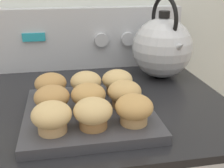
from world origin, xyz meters
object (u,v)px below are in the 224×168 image
at_px(muffin_pan, 89,113).
at_px(muffin_r2_c1, 86,83).
at_px(muffin_r0_c1, 93,113).
at_px(muffin_r0_c2, 134,109).
at_px(muffin_r2_c2, 117,81).
at_px(muffin_r0_c0, 52,117).
at_px(muffin_r2_c0, 51,85).
at_px(muffin_r1_c1, 88,97).
at_px(tea_kettle, 162,47).
at_px(muffin_r1_c2, 124,93).
at_px(muffin_r1_c0, 52,99).

height_order(muffin_pan, muffin_r2_c1, muffin_r2_c1).
height_order(muffin_r0_c1, muffin_r0_c2, same).
bearing_deg(muffin_r2_c2, muffin_r0_c0, -134.29).
height_order(muffin_r0_c1, muffin_r2_c0, same).
xyz_separation_m(muffin_r0_c1, muffin_r1_c1, (-0.00, 0.08, 0.00)).
height_order(muffin_r2_c1, muffin_r2_c2, same).
bearing_deg(tea_kettle, muffin_r2_c0, -155.93).
bearing_deg(tea_kettle, muffin_r1_c2, -126.42).
height_order(muffin_r0_c0, muffin_r2_c1, same).
height_order(muffin_pan, muffin_r1_c0, muffin_r1_c0).
xyz_separation_m(muffin_r1_c0, muffin_r2_c1, (0.08, 0.08, 0.00)).
height_order(muffin_r0_c1, muffin_r2_c2, same).
xyz_separation_m(muffin_pan, tea_kettle, (0.26, 0.24, 0.09)).
height_order(muffin_r0_c0, muffin_r0_c1, same).
xyz_separation_m(muffin_r2_c0, muffin_r2_c1, (0.09, -0.00, 0.00)).
xyz_separation_m(muffin_r0_c0, tea_kettle, (0.34, 0.33, 0.05)).
distance_m(muffin_r0_c0, muffin_r0_c2, 0.17).
relative_size(muffin_r0_c0, muffin_r2_c0, 1.00).
xyz_separation_m(muffin_r0_c2, muffin_r1_c0, (-0.17, 0.08, 0.00)).
relative_size(muffin_r2_c2, tea_kettle, 0.31).
xyz_separation_m(muffin_r0_c2, muffin_r2_c2, (-0.00, 0.17, 0.00)).
xyz_separation_m(muffin_r1_c0, tea_kettle, (0.34, 0.24, 0.05)).
xyz_separation_m(muffin_r1_c1, muffin_r2_c0, (-0.09, 0.09, 0.00)).
bearing_deg(muffin_pan, muffin_r2_c0, 134.95).
bearing_deg(muffin_r1_c0, muffin_pan, 0.42).
bearing_deg(muffin_r0_c2, muffin_r0_c0, -178.58).
distance_m(muffin_r0_c1, muffin_r1_c1, 0.08).
xyz_separation_m(muffin_r0_c2, muffin_r2_c0, (-0.17, 0.17, 0.00)).
bearing_deg(muffin_r2_c1, muffin_pan, -91.44).
relative_size(muffin_r0_c1, muffin_r2_c2, 1.00).
bearing_deg(muffin_r2_c0, muffin_r0_c0, -88.41).
bearing_deg(muffin_r0_c1, muffin_r2_c2, 63.37).
bearing_deg(muffin_r1_c1, muffin_r2_c0, 133.94).
relative_size(muffin_r1_c0, muffin_r1_c2, 1.00).
height_order(muffin_r0_c2, muffin_r2_c2, same).
relative_size(muffin_r0_c0, muffin_r1_c0, 1.00).
distance_m(muffin_r0_c2, muffin_r2_c0, 0.24).
relative_size(muffin_r2_c1, tea_kettle, 0.31).
distance_m(muffin_r2_c0, tea_kettle, 0.39).
distance_m(muffin_r1_c1, muffin_r2_c0, 0.12).
distance_m(muffin_pan, muffin_r1_c1, 0.04).
relative_size(muffin_r1_c0, muffin_r2_c2, 1.00).
distance_m(muffin_r0_c2, muffin_r2_c2, 0.17).
bearing_deg(muffin_r2_c2, muffin_r1_c2, -89.60).
height_order(muffin_r1_c0, muffin_r1_c1, same).
distance_m(muffin_r0_c0, tea_kettle, 0.48).
distance_m(muffin_r1_c0, muffin_r2_c0, 0.09).
height_order(muffin_r2_c1, tea_kettle, tea_kettle).
height_order(muffin_r0_c0, muffin_r1_c1, same).
bearing_deg(tea_kettle, muffin_r2_c2, -138.16).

